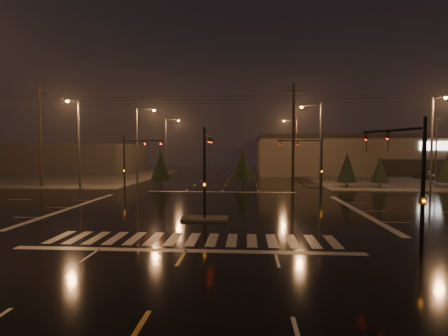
{
  "coord_description": "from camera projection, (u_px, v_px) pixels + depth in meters",
  "views": [
    {
      "loc": [
        2.75,
        -26.36,
        4.55
      ],
      "look_at": [
        0.79,
        3.2,
        3.0
      ],
      "focal_mm": 28.0,
      "sensor_mm": 36.0,
      "label": 1
    }
  ],
  "objects": [
    {
      "name": "ground",
      "position": [
        211.0,
        209.0,
        26.69
      ],
      "size": [
        140.0,
        140.0,
        0.0
      ],
      "primitive_type": "plane",
      "color": "black",
      "rests_on": "ground"
    },
    {
      "name": "signal_mast_nw",
      "position": [
        132.0,
        157.0,
        37.22
      ],
      "size": [
        4.84,
        1.86,
        6.0
      ],
      "color": "black",
      "rests_on": "ground"
    },
    {
      "name": "streetlight_5",
      "position": [
        78.0,
        138.0,
        38.59
      ],
      "size": [
        0.32,
        2.77,
        10.0
      ],
      "color": "#38383A",
      "rests_on": "ground"
    },
    {
      "name": "signal_mast_median",
      "position": [
        206.0,
        162.0,
        23.43
      ],
      "size": [
        0.25,
        4.59,
        6.0
      ],
      "color": "black",
      "rests_on": "ground"
    },
    {
      "name": "median_island",
      "position": [
        205.0,
        219.0,
        22.7
      ],
      "size": [
        3.0,
        1.6,
        0.15
      ],
      "primitive_type": "cube",
      "color": "#42403B",
      "rests_on": "ground"
    },
    {
      "name": "stop_bar_far",
      "position": [
        222.0,
        192.0,
        37.65
      ],
      "size": [
        16.0,
        0.5,
        0.01
      ],
      "primitive_type": "cube",
      "color": "beige",
      "rests_on": "ground"
    },
    {
      "name": "streetlight_3",
      "position": [
        318.0,
        139.0,
        41.59
      ],
      "size": [
        2.77,
        0.32,
        10.0
      ],
      "color": "#38383A",
      "rests_on": "ground"
    },
    {
      "name": "sidewalk_nw",
      "position": [
        52.0,
        177.0,
        58.56
      ],
      "size": [
        36.0,
        36.0,
        0.12
      ],
      "primitive_type": "cube",
      "color": "#42403B",
      "rests_on": "ground"
    },
    {
      "name": "conifer_3",
      "position": [
        160.0,
        166.0,
        43.06
      ],
      "size": [
        2.43,
        2.43,
        4.5
      ],
      "color": "black",
      "rests_on": "ground"
    },
    {
      "name": "streetlight_4",
      "position": [
        295.0,
        143.0,
        61.52
      ],
      "size": [
        2.77,
        0.32,
        10.0
      ],
      "color": "#38383A",
      "rests_on": "ground"
    },
    {
      "name": "sidewalk_ne",
      "position": [
        421.0,
        178.0,
        54.59
      ],
      "size": [
        36.0,
        36.0,
        0.12
      ],
      "primitive_type": "cube",
      "color": "#42403B",
      "rests_on": "ground"
    },
    {
      "name": "crosswalk",
      "position": [
        193.0,
        239.0,
        17.72
      ],
      "size": [
        15.0,
        2.6,
        0.01
      ],
      "primitive_type": "cube",
      "color": "beige",
      "rests_on": "ground"
    },
    {
      "name": "streetlight_1",
      "position": [
        139.0,
        140.0,
        45.06
      ],
      "size": [
        2.77,
        0.32,
        10.0
      ],
      "color": "#38383A",
      "rests_on": "ground"
    },
    {
      "name": "signal_mast_se",
      "position": [
        409.0,
        168.0,
        16.1
      ],
      "size": [
        1.55,
        3.87,
        6.0
      ],
      "color": "black",
      "rests_on": "ground"
    },
    {
      "name": "commercial_block",
      "position": [
        61.0,
        158.0,
        70.71
      ],
      "size": [
        30.0,
        18.0,
        5.6
      ],
      "primitive_type": "cube",
      "color": "#45403C",
      "rests_on": "ground"
    },
    {
      "name": "retail_building",
      "position": [
        408.0,
        153.0,
        70.0
      ],
      "size": [
        60.2,
        28.3,
        7.2
      ],
      "color": "#725F51",
      "rests_on": "ground"
    },
    {
      "name": "utility_pole_1",
      "position": [
        293.0,
        136.0,
        39.79
      ],
      "size": [
        2.2,
        0.32,
        12.0
      ],
      "color": "black",
      "rests_on": "ground"
    },
    {
      "name": "car_parked",
      "position": [
        425.0,
        175.0,
        52.92
      ],
      "size": [
        3.04,
        4.62,
        1.46
      ],
      "primitive_type": "imported",
      "rotation": [
        0.0,
        0.0,
        0.33
      ],
      "color": "black",
      "rests_on": "ground"
    },
    {
      "name": "utility_pole_0",
      "position": [
        40.0,
        137.0,
        41.77
      ],
      "size": [
        2.2,
        0.32,
        12.0
      ],
      "color": "black",
      "rests_on": "ground"
    },
    {
      "name": "conifer_1",
      "position": [
        380.0,
        169.0,
        41.0
      ],
      "size": [
        1.99,
        1.99,
        3.81
      ],
      "color": "black",
      "rests_on": "ground"
    },
    {
      "name": "streetlight_6",
      "position": [
        434.0,
        138.0,
        36.07
      ],
      "size": [
        0.32,
        2.77,
        10.0
      ],
      "color": "#38383A",
      "rests_on": "ground"
    },
    {
      "name": "conifer_0",
      "position": [
        347.0,
        167.0,
        41.66
      ],
      "size": [
        2.24,
        2.24,
        4.21
      ],
      "color": "black",
      "rests_on": "ground"
    },
    {
      "name": "streetlight_2",
      "position": [
        167.0,
        143.0,
        61.0
      ],
      "size": [
        2.77,
        0.32,
        10.0
      ],
      "color": "#38383A",
      "rests_on": "ground"
    },
    {
      "name": "signal_mast_ne",
      "position": [
        313.0,
        157.0,
        35.96
      ],
      "size": [
        4.84,
        1.86,
        6.0
      ],
      "color": "black",
      "rests_on": "ground"
    },
    {
      "name": "conifer_4",
      "position": [
        243.0,
        164.0,
        43.82
      ],
      "size": [
        2.59,
        2.59,
        4.74
      ],
      "color": "black",
      "rests_on": "ground"
    },
    {
      "name": "stop_bar_near",
      "position": [
        186.0,
        251.0,
        15.73
      ],
      "size": [
        16.0,
        0.5,
        0.01
      ],
      "primitive_type": "cube",
      "color": "beige",
      "rests_on": "ground"
    }
  ]
}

